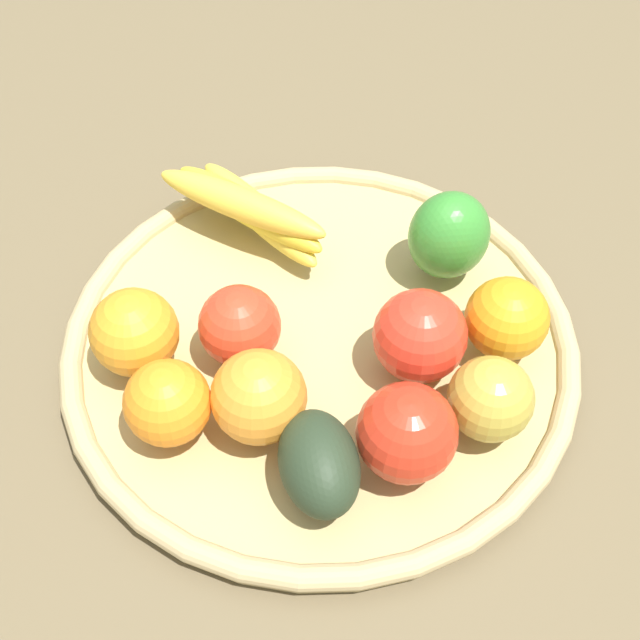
{
  "coord_description": "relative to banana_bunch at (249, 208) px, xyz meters",
  "views": [
    {
      "loc": [
        -0.03,
        0.46,
        0.62
      ],
      "look_at": [
        0.0,
        0.0,
        0.05
      ],
      "focal_mm": 48.51,
      "sensor_mm": 36.0,
      "label": 1
    }
  ],
  "objects": [
    {
      "name": "ground_plane",
      "position": [
        -0.08,
        0.12,
        -0.06
      ],
      "size": [
        2.4,
        2.4,
        0.0
      ],
      "primitive_type": "plane",
      "color": "brown",
      "rests_on": "ground"
    },
    {
      "name": "basket",
      "position": [
        -0.08,
        0.12,
        -0.04
      ],
      "size": [
        0.46,
        0.46,
        0.03
      ],
      "color": "tan",
      "rests_on": "ground_plane"
    },
    {
      "name": "banana_bunch",
      "position": [
        0.0,
        0.0,
        0.0
      ],
      "size": [
        0.17,
        0.15,
        0.06
      ],
      "color": "yellow",
      "rests_on": "basket"
    },
    {
      "name": "apple_0",
      "position": [
        -0.15,
        0.24,
        0.01
      ],
      "size": [
        0.1,
        0.1,
        0.08
      ],
      "primitive_type": "sphere",
      "rotation": [
        0.0,
        0.0,
        0.33
      ],
      "color": "red",
      "rests_on": "basket"
    },
    {
      "name": "orange_2",
      "position": [
        -0.23,
        0.13,
        0.01
      ],
      "size": [
        0.09,
        0.09,
        0.07
      ],
      "primitive_type": "sphere",
      "rotation": [
        0.0,
        0.0,
        1.19
      ],
      "color": "orange",
      "rests_on": "basket"
    },
    {
      "name": "orange_1",
      "position": [
        -0.03,
        0.22,
        0.01
      ],
      "size": [
        0.1,
        0.1,
        0.08
      ],
      "primitive_type": "sphere",
      "rotation": [
        0.0,
        0.0,
        2.07
      ],
      "color": "orange",
      "rests_on": "basket"
    },
    {
      "name": "orange_0",
      "position": [
        0.08,
        0.16,
        0.01
      ],
      "size": [
        0.08,
        0.08,
        0.07
      ],
      "primitive_type": "sphere",
      "rotation": [
        0.0,
        0.0,
        4.76
      ],
      "color": "orange",
      "rests_on": "basket"
    },
    {
      "name": "apple_3",
      "position": [
        -0.16,
        0.15,
        0.01
      ],
      "size": [
        0.08,
        0.08,
        0.08
      ],
      "primitive_type": "sphere",
      "rotation": [
        0.0,
        0.0,
        1.59
      ],
      "color": "red",
      "rests_on": "basket"
    },
    {
      "name": "bell_pepper",
      "position": [
        -0.19,
        0.04,
        0.01
      ],
      "size": [
        0.1,
        0.1,
        0.09
      ],
      "primitive_type": "ellipsoid",
      "rotation": [
        0.0,
        0.0,
        3.62
      ],
      "color": "#36872F",
      "rests_on": "basket"
    },
    {
      "name": "apple_1",
      "position": [
        -0.01,
        0.15,
        0.01
      ],
      "size": [
        0.08,
        0.08,
        0.07
      ],
      "primitive_type": "sphere",
      "rotation": [
        0.0,
        0.0,
        0.23
      ],
      "color": "red",
      "rests_on": "basket"
    },
    {
      "name": "orange_3",
      "position": [
        0.04,
        0.23,
        0.01
      ],
      "size": [
        0.1,
        0.1,
        0.07
      ],
      "primitive_type": "sphere",
      "rotation": [
        0.0,
        0.0,
        5.53
      ],
      "color": "orange",
      "rests_on": "basket"
    },
    {
      "name": "apple_2",
      "position": [
        -0.21,
        0.2,
        0.0
      ],
      "size": [
        0.09,
        0.09,
        0.07
      ],
      "primitive_type": "sphere",
      "rotation": [
        0.0,
        0.0,
        3.54
      ],
      "color": "#AE9A38",
      "rests_on": "basket"
    },
    {
      "name": "avocado",
      "position": [
        -0.08,
        0.27,
        0.0
      ],
      "size": [
        0.08,
        0.1,
        0.06
      ],
      "primitive_type": "ellipsoid",
      "rotation": [
        0.0,
        0.0,
        1.87
      ],
      "color": "#243320",
      "rests_on": "basket"
    }
  ]
}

